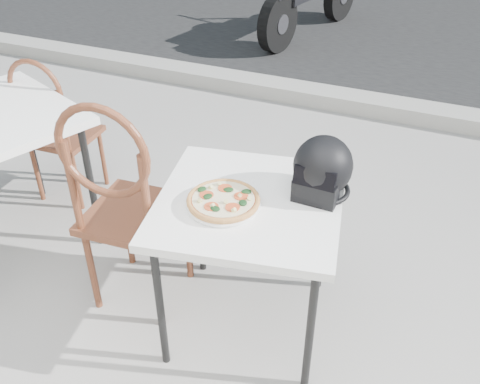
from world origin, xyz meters
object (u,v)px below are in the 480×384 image
at_px(helmet, 322,170).
at_px(cafe_chair_side, 54,123).
at_px(cafe_chair_main, 124,199).
at_px(plate, 223,204).
at_px(pizza, 223,200).
at_px(cafe_table_main, 249,212).

distance_m(helmet, cafe_chair_side, 1.74).
distance_m(cafe_chair_main, cafe_chair_side, 1.08).
relative_size(plate, cafe_chair_side, 0.40).
height_order(pizza, cafe_chair_side, cafe_chair_side).
relative_size(helmet, cafe_chair_main, 0.23).
xyz_separation_m(pizza, cafe_chair_side, (-1.35, 0.59, -0.21)).
bearing_deg(cafe_chair_side, cafe_chair_main, 142.53).
height_order(plate, helmet, helmet).
relative_size(helmet, cafe_chair_side, 0.28).
distance_m(cafe_table_main, plate, 0.13).
height_order(helmet, cafe_chair_main, cafe_chair_main).
bearing_deg(pizza, helmet, 36.63).
bearing_deg(cafe_chair_main, helmet, -166.03).
distance_m(cafe_table_main, helmet, 0.34).
xyz_separation_m(helmet, cafe_chair_main, (-0.79, -0.26, -0.19)).
xyz_separation_m(plate, cafe_chair_main, (-0.47, -0.02, -0.09)).
relative_size(pizza, cafe_chair_main, 0.35).
relative_size(cafe_table_main, plate, 2.27).
relative_size(pizza, helmet, 1.49).
height_order(helmet, cafe_chair_side, helmet).
relative_size(cafe_table_main, cafe_chair_main, 0.77).
height_order(cafe_table_main, cafe_chair_main, cafe_chair_main).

